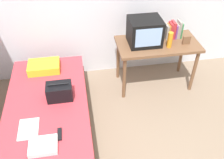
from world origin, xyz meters
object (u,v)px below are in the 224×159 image
Objects in this scene: picture_frame at (187,40)px; pillow at (44,67)px; desk at (157,49)px; folded_towel at (43,146)px; magazine at (29,129)px; water_bottle at (170,40)px; handbag at (59,92)px; bed at (49,119)px; book_row at (173,30)px; remote_dark at (60,134)px; tv at (145,31)px.

picture_frame reaches higher than pillow.
folded_towel is at bearing -139.63° from desk.
picture_frame is 2.35m from magazine.
water_bottle is 0.27m from picture_frame.
magazine is 1.04× the size of folded_towel.
folded_towel is at bearing -103.63° from handbag.
water_bottle is at bearing 20.11° from bed.
book_row is at bearing 38.59° from folded_towel.
handbag is 0.72m from folded_towel.
water_bottle is 0.89× the size of book_row.
desk is at bearing 31.67° from magazine.
remote_dark is at bearing -148.18° from picture_frame.
water_bottle is at bearing 27.04° from magazine.
book_row is at bearing 24.66° from handbag.
book_row is at bearing 119.47° from picture_frame.
desk is 1.54m from handbag.
bed is at bearing -150.45° from tv.
handbag is 1.07× the size of folded_towel.
magazine is at bearing -148.33° from desk.
water_bottle is 0.74× the size of handbag.
bed is 1.71m from tv.
picture_frame is at bearing 31.82° from remote_dark.
tv reaches higher than remote_dark.
magazine is at bearing -155.16° from picture_frame.
book_row is 2.03× the size of picture_frame.
tv is 1.47× the size of handbag.
bed is 0.45m from magazine.
handbag is at bearing -162.95° from picture_frame.
magazine is (-0.12, -1.03, -0.05)m from pillow.
tv is 1.46m from pillow.
handbag is at bearing -70.25° from pillow.
pillow is 1.46× the size of magazine.
bed is 12.82× the size of remote_dark.
picture_frame is at bearing -13.89° from desk.
bed is 4.55× the size of tv.
bed is 7.14× the size of folded_towel.
desk is 3.87× the size of handbag.
remote_dark is at bearing -21.62° from magazine.
book_row is 0.25m from picture_frame.
tv reaches higher than magazine.
bed is at bearing -161.54° from picture_frame.
folded_towel is at bearing -144.35° from water_bottle.
folded_towel is at bearing -147.48° from picture_frame.
tv is 1.94m from magazine.
desk is 9.48× the size of picture_frame.
picture_frame is 0.42× the size of magazine.
tv is at bearing 29.23° from handbag.
pillow is (-0.05, 0.70, 0.30)m from bed.
magazine is 0.31m from folded_towel.
bed is at bearing -86.28° from pillow.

